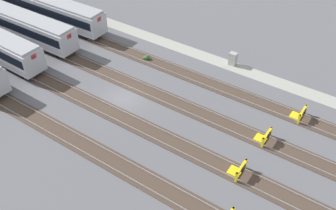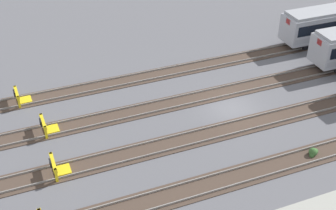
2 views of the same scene
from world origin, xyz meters
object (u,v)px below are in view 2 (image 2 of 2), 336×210
bumper_stop_near_inner_track (58,167)px  bumper_stop_middle_track (47,126)px  bumper_stop_far_inner_track (20,97)px  weed_clump (313,152)px

bumper_stop_near_inner_track → bumper_stop_middle_track: bearing=88.3°
bumper_stop_near_inner_track → bumper_stop_middle_track: same height
bumper_stop_far_inner_track → weed_clump: bearing=-38.8°
bumper_stop_middle_track → bumper_stop_far_inner_track: (-1.38, 5.09, 0.00)m
bumper_stop_near_inner_track → weed_clump: 18.41m
bumper_stop_middle_track → bumper_stop_near_inner_track: bearing=-91.7°
bumper_stop_far_inner_track → weed_clump: bumper_stop_far_inner_track is taller
bumper_stop_far_inner_track → weed_clump: (18.94, -15.23, -0.27)m
bumper_stop_near_inner_track → bumper_stop_far_inner_track: same height
bumper_stop_near_inner_track → weed_clump: (17.71, -5.04, -0.27)m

